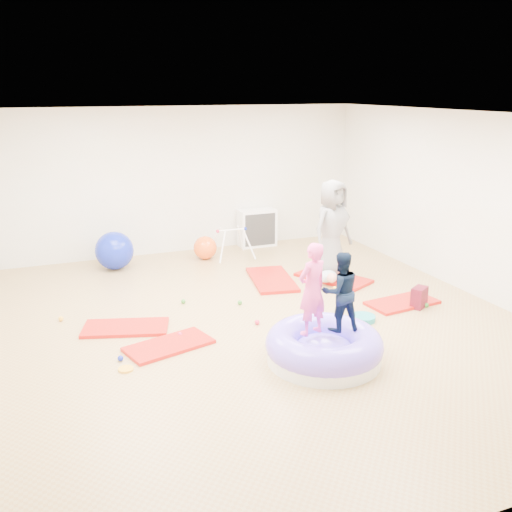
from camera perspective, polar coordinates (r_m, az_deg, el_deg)
name	(u,v)px	position (r m, az deg, el deg)	size (l,w,h in m)	color
room	(264,225)	(7.46, 0.86, 3.07)	(7.01, 8.01, 2.81)	tan
gym_mat_front_left	(169,345)	(7.33, -8.70, -8.82)	(1.07, 0.54, 0.04)	red
gym_mat_mid_left	(126,328)	(7.94, -12.90, -7.00)	(1.13, 0.56, 0.05)	red
gym_mat_center_back	(272,279)	(9.60, 1.59, -2.36)	(1.30, 0.65, 0.05)	red
gym_mat_right	(402,303)	(8.88, 14.41, -4.53)	(1.07, 0.54, 0.04)	red
gym_mat_rear_right	(333,278)	(9.77, 7.73, -2.18)	(1.23, 0.62, 0.05)	red
inflatable_cushion	(324,348)	(6.89, 6.81, -9.09)	(1.40, 1.40, 0.44)	silver
child_pink	(312,285)	(6.57, 5.65, -2.91)	(0.40, 0.26, 1.11)	#FF499F
child_navy	(340,288)	(6.74, 8.45, -3.14)	(0.47, 0.37, 0.97)	black
adult_caregiver	(332,229)	(9.57, 7.60, 2.71)	(0.80, 0.52, 1.64)	gray
infant	(328,277)	(9.41, 7.22, -2.06)	(0.35, 0.35, 0.20)	silver
ball_pit_balls	(245,316)	(8.09, -1.08, -6.01)	(5.14, 1.90, 0.07)	#D92245
exercise_ball_blue	(114,251)	(10.45, -13.98, 0.53)	(0.68, 0.68, 0.68)	#1020B1
exercise_ball_orange	(205,248)	(10.80, -5.11, 0.83)	(0.44, 0.44, 0.44)	#FF5B1A
infant_play_gym	(232,239)	(10.80, -2.45, 1.74)	(0.74, 0.70, 0.57)	white
cube_shelf	(257,228)	(11.63, 0.11, 2.83)	(0.75, 0.37, 0.75)	white
balance_disc	(363,318)	(8.14, 10.65, -6.13)	(0.34, 0.34, 0.08)	teal
backpack	(419,297)	(8.76, 16.00, -4.01)	(0.27, 0.17, 0.31)	#A31735
yellow_toy	(126,369)	(6.87, -12.89, -10.97)	(0.18, 0.18, 0.03)	yellow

